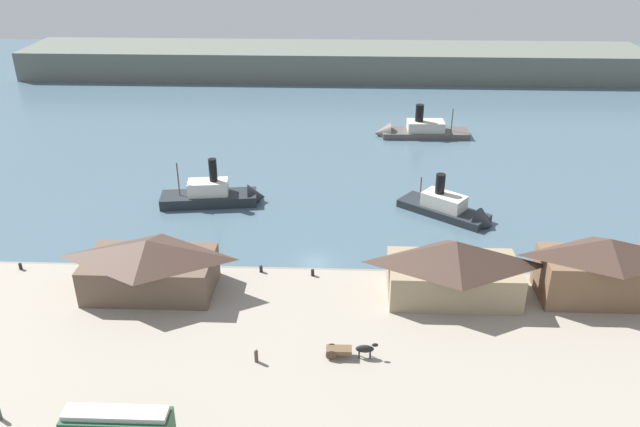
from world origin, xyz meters
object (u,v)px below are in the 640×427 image
(street_tram, at_px, (118,425))
(mooring_post_west, at_px, (20,266))
(ferry_moored_west, at_px, (454,210))
(mooring_post_center_west, at_px, (313,273))
(ferry_shed_west_terminal, at_px, (605,268))
(ferry_mid_harbor, at_px, (413,131))
(horse_cart, at_px, (349,350))
(pedestrian_near_west_shed, at_px, (256,356))
(ferry_near_quay, at_px, (219,195))
(ferry_shed_central_terminal, at_px, (149,265))
(ferry_shed_east_terminal, at_px, (454,268))
(mooring_post_east, at_px, (261,269))

(street_tram, bearing_deg, mooring_post_west, 128.14)
(street_tram, relative_size, ferry_moored_west, 0.62)
(street_tram, height_order, mooring_post_center_west, street_tram)
(ferry_shed_west_terminal, relative_size, ferry_mid_harbor, 0.76)
(ferry_shed_west_terminal, distance_m, mooring_post_center_west, 36.63)
(horse_cart, bearing_deg, ferry_moored_west, 65.64)
(ferry_shed_west_terminal, distance_m, horse_cart, 34.11)
(pedestrian_near_west_shed, bearing_deg, ferry_near_quay, 105.60)
(street_tram, height_order, ferry_mid_harbor, ferry_mid_harbor)
(street_tram, xyz_separation_m, mooring_post_west, (-23.57, 30.02, -1.92))
(mooring_post_west, distance_m, ferry_mid_harbor, 84.24)
(street_tram, distance_m, mooring_post_center_west, 34.07)
(ferry_mid_harbor, bearing_deg, ferry_moored_west, -85.86)
(ferry_near_quay, xyz_separation_m, ferry_mid_harbor, (35.91, 36.03, -0.26))
(ferry_shed_central_terminal, bearing_deg, street_tram, -80.54)
(mooring_post_west, relative_size, ferry_mid_harbor, 0.04)
(ferry_shed_central_terminal, relative_size, ferry_shed_west_terminal, 1.04)
(ferry_shed_east_terminal, xyz_separation_m, ferry_moored_west, (3.98, 24.70, -3.88))
(mooring_post_west, xyz_separation_m, ferry_near_quay, (22.60, 24.59, -0.18))
(horse_cart, xyz_separation_m, ferry_mid_harbor, (14.00, 77.26, -0.92))
(ferry_moored_west, bearing_deg, ferry_near_quay, 174.24)
(mooring_post_center_west, xyz_separation_m, mooring_post_west, (-39.64, 0.04, 0.00))
(ferry_shed_east_terminal, bearing_deg, horse_cart, -135.69)
(ferry_moored_west, bearing_deg, mooring_post_center_west, -136.40)
(pedestrian_near_west_shed, xyz_separation_m, mooring_post_center_west, (5.19, 17.85, -0.32))
(street_tram, distance_m, mooring_post_east, 32.01)
(street_tram, height_order, horse_cart, street_tram)
(ferry_shed_west_terminal, bearing_deg, pedestrian_near_west_shed, -161.12)
(ferry_shed_central_terminal, relative_size, horse_cart, 2.87)
(ferry_moored_west, bearing_deg, street_tram, -126.73)
(ferry_shed_west_terminal, distance_m, ferry_moored_west, 28.68)
(horse_cart, height_order, ferry_moored_west, ferry_moored_west)
(ferry_near_quay, bearing_deg, ferry_moored_west, -5.76)
(horse_cart, relative_size, mooring_post_center_west, 6.31)
(ferry_mid_harbor, bearing_deg, ferry_shed_east_terminal, -90.96)
(ferry_shed_west_terminal, relative_size, mooring_post_east, 17.41)
(ferry_shed_central_terminal, bearing_deg, pedestrian_near_west_shed, -41.78)
(ferry_shed_central_terminal, height_order, horse_cart, ferry_shed_central_terminal)
(horse_cart, bearing_deg, mooring_post_west, 159.50)
(ferry_shed_west_terminal, bearing_deg, mooring_post_center_west, 174.21)
(ferry_shed_central_terminal, height_order, ferry_mid_harbor, ferry_shed_central_terminal)
(ferry_shed_east_terminal, distance_m, ferry_near_quay, 45.22)
(mooring_post_west, relative_size, ferry_moored_west, 0.06)
(ferry_shed_central_terminal, bearing_deg, ferry_near_quay, 83.49)
(ferry_shed_central_terminal, distance_m, street_tram, 26.06)
(mooring_post_west, xyz_separation_m, mooring_post_east, (32.67, 0.61, 0.00))
(mooring_post_west, bearing_deg, ferry_shed_east_terminal, -4.02)
(horse_cart, distance_m, mooring_post_center_west, 17.30)
(pedestrian_near_west_shed, relative_size, mooring_post_west, 1.89)
(ferry_near_quay, bearing_deg, mooring_post_west, -132.58)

